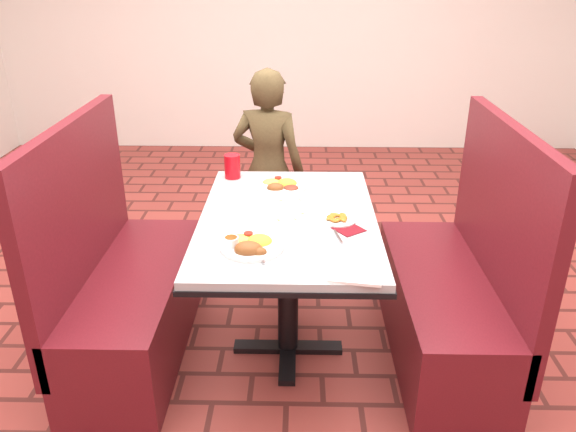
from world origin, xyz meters
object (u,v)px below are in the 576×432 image
object	(u,v)px
far_dinner_plate	(281,184)
red_tumbler	(232,166)
diner_person	(268,169)
dining_table	(288,235)
near_dinner_plate	(250,242)
plantain_plate	(338,219)
booth_bench_left	(125,293)
booth_bench_right	(452,296)

from	to	relation	value
far_dinner_plate	red_tumbler	distance (m)	0.31
diner_person	red_tumbler	distance (m)	0.55
dining_table	near_dinner_plate	distance (m)	0.38
diner_person	plantain_plate	bearing A→B (deg)	122.93
red_tumbler	booth_bench_left	bearing A→B (deg)	-134.37
diner_person	plantain_plate	size ratio (longest dim) A/B	7.75
booth_bench_right	near_dinner_plate	xyz separation A→B (m)	(-0.94, -0.33, 0.45)
diner_person	far_dinner_plate	bearing A→B (deg)	112.52
diner_person	far_dinner_plate	xyz separation A→B (m)	(0.10, -0.64, 0.15)
dining_table	near_dinner_plate	bearing A→B (deg)	-114.00
booth_bench_left	plantain_plate	bearing A→B (deg)	-2.74
near_dinner_plate	far_dinner_plate	bearing A→B (deg)	81.32
near_dinner_plate	far_dinner_plate	world-z (taller)	near_dinner_plate
plantain_plate	dining_table	bearing A→B (deg)	167.72
dining_table	booth_bench_right	xyz separation A→B (m)	(0.80, 0.00, -0.32)
far_dinner_plate	red_tumbler	xyz separation A→B (m)	(-0.27, 0.15, 0.04)
booth_bench_left	near_dinner_plate	size ratio (longest dim) A/B	4.64
dining_table	near_dinner_plate	size ratio (longest dim) A/B	4.69
booth_bench_left	diner_person	xyz separation A→B (m)	(0.65, 0.99, 0.30)
diner_person	booth_bench_right	bearing A→B (deg)	146.91
booth_bench_left	booth_bench_right	world-z (taller)	same
booth_bench_right	near_dinner_plate	world-z (taller)	booth_bench_right
near_dinner_plate	dining_table	bearing A→B (deg)	66.00
booth_bench_left	near_dinner_plate	world-z (taller)	booth_bench_left
dining_table	booth_bench_left	xyz separation A→B (m)	(-0.80, 0.00, -0.32)
dining_table	booth_bench_left	size ratio (longest dim) A/B	1.01
booth_bench_left	red_tumbler	bearing A→B (deg)	45.63
diner_person	near_dinner_plate	bearing A→B (deg)	103.38
diner_person	red_tumbler	xyz separation A→B (m)	(-0.16, -0.49, 0.19)
booth_bench_right	red_tumbler	size ratio (longest dim) A/B	9.40
booth_bench_left	far_dinner_plate	xyz separation A→B (m)	(0.76, 0.35, 0.44)
booth_bench_right	red_tumbler	world-z (taller)	booth_bench_right
plantain_plate	red_tumbler	world-z (taller)	red_tumbler
plantain_plate	red_tumbler	xyz separation A→B (m)	(-0.53, 0.55, 0.05)
booth_bench_right	diner_person	world-z (taller)	diner_person
far_dinner_plate	red_tumbler	size ratio (longest dim) A/B	2.00
far_dinner_plate	near_dinner_plate	bearing A→B (deg)	-98.68
booth_bench_left	plantain_plate	world-z (taller)	booth_bench_left
dining_table	plantain_plate	bearing A→B (deg)	-12.28
dining_table	booth_bench_right	world-z (taller)	booth_bench_right
diner_person	red_tumbler	size ratio (longest dim) A/B	9.82
red_tumbler	dining_table	bearing A→B (deg)	-58.36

